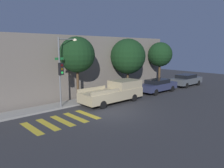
# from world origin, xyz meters

# --- Properties ---
(ground_plane) EXTENTS (60.00, 60.00, 0.00)m
(ground_plane) POSITION_xyz_m (0.00, 0.00, 0.00)
(ground_plane) COLOR #333335
(sidewalk) EXTENTS (26.00, 1.62, 0.14)m
(sidewalk) POSITION_xyz_m (0.00, 4.01, 0.07)
(sidewalk) COLOR gray
(sidewalk) RESTS_ON ground
(building_row) EXTENTS (26.00, 6.00, 5.66)m
(building_row) POSITION_xyz_m (0.00, 8.22, 2.83)
(building_row) COLOR slate
(building_row) RESTS_ON ground
(crosswalk) EXTENTS (4.42, 2.60, 0.00)m
(crosswalk) POSITION_xyz_m (-3.41, 0.80, 0.00)
(crosswalk) COLOR gold
(crosswalk) RESTS_ON ground
(traffic_light_pole) EXTENTS (1.94, 0.56, 5.37)m
(traffic_light_pole) POSITION_xyz_m (-1.67, 3.37, 3.47)
(traffic_light_pole) COLOR slate
(traffic_light_pole) RESTS_ON ground
(pickup_truck) EXTENTS (5.67, 2.03, 1.78)m
(pickup_truck) POSITION_xyz_m (2.42, 2.10, 0.89)
(pickup_truck) COLOR tan
(pickup_truck) RESTS_ON ground
(sedan_near_corner) EXTENTS (4.62, 1.77, 1.37)m
(sedan_near_corner) POSITION_xyz_m (8.49, 2.10, 0.74)
(sedan_near_corner) COLOR #2D3351
(sedan_near_corner) RESTS_ON ground
(sedan_middle) EXTENTS (4.58, 1.87, 1.41)m
(sedan_middle) POSITION_xyz_m (14.24, 2.10, 0.75)
(sedan_middle) COLOR #4C5156
(sedan_middle) RESTS_ON ground
(tree_near_corner) EXTENTS (2.94, 2.94, 5.50)m
(tree_near_corner) POSITION_xyz_m (-0.03, 4.05, 4.01)
(tree_near_corner) COLOR #4C3823
(tree_near_corner) RESTS_ON ground
(tree_midblock) EXTENTS (3.54, 3.54, 5.50)m
(tree_midblock) POSITION_xyz_m (6.00, 4.05, 3.72)
(tree_midblock) COLOR #4C3823
(tree_midblock) RESTS_ON ground
(tree_far_end) EXTENTS (2.83, 2.83, 5.23)m
(tree_far_end) POSITION_xyz_m (11.44, 4.05, 3.80)
(tree_far_end) COLOR #4C3823
(tree_far_end) RESTS_ON ground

